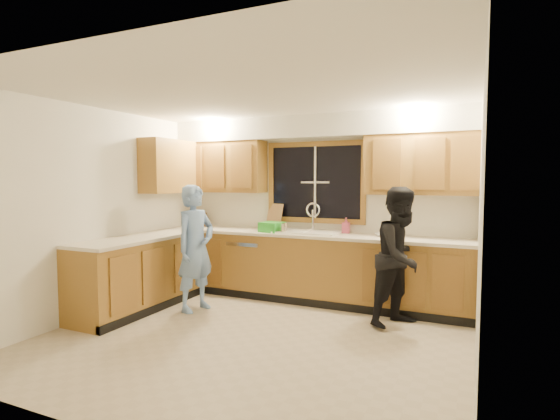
# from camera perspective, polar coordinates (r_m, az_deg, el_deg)

# --- Properties ---
(floor) EXTENTS (4.20, 4.20, 0.00)m
(floor) POSITION_cam_1_polar(r_m,az_deg,el_deg) (4.70, -3.61, -16.40)
(floor) COLOR #B7A78D
(floor) RESTS_ON ground
(ceiling) EXTENTS (4.20, 4.20, 0.00)m
(ceiling) POSITION_cam_1_polar(r_m,az_deg,el_deg) (4.49, -3.76, 15.03)
(ceiling) COLOR silver
(wall_back) EXTENTS (4.20, 0.00, 4.20)m
(wall_back) POSITION_cam_1_polar(r_m,az_deg,el_deg) (6.16, 4.65, 0.36)
(wall_back) COLOR white
(wall_back) RESTS_ON ground
(wall_left) EXTENTS (0.00, 3.80, 3.80)m
(wall_left) POSITION_cam_1_polar(r_m,az_deg,el_deg) (5.72, -22.59, -0.21)
(wall_left) COLOR white
(wall_left) RESTS_ON ground
(wall_right) EXTENTS (0.00, 3.80, 3.80)m
(wall_right) POSITION_cam_1_polar(r_m,az_deg,el_deg) (3.91, 24.63, -2.08)
(wall_right) COLOR white
(wall_right) RESTS_ON ground
(base_cabinets_back) EXTENTS (4.20, 0.60, 0.88)m
(base_cabinets_back) POSITION_cam_1_polar(r_m,az_deg,el_deg) (5.99, 3.63, -7.56)
(base_cabinets_back) COLOR olive
(base_cabinets_back) RESTS_ON ground
(base_cabinets_left) EXTENTS (0.60, 1.90, 0.88)m
(base_cabinets_left) POSITION_cam_1_polar(r_m,az_deg,el_deg) (5.87, -17.83, -7.99)
(base_cabinets_left) COLOR olive
(base_cabinets_left) RESTS_ON ground
(countertop_back) EXTENTS (4.20, 0.63, 0.04)m
(countertop_back) POSITION_cam_1_polar(r_m,az_deg,el_deg) (5.90, 3.60, -3.21)
(countertop_back) COLOR beige
(countertop_back) RESTS_ON base_cabinets_back
(countertop_left) EXTENTS (0.63, 1.90, 0.04)m
(countertop_left) POSITION_cam_1_polar(r_m,az_deg,el_deg) (5.78, -17.82, -3.54)
(countertop_left) COLOR beige
(countertop_left) RESTS_ON base_cabinets_left
(upper_cabinets_left) EXTENTS (1.35, 0.33, 0.75)m
(upper_cabinets_left) POSITION_cam_1_polar(r_m,az_deg,el_deg) (6.63, -7.55, 5.57)
(upper_cabinets_left) COLOR olive
(upper_cabinets_left) RESTS_ON wall_back
(upper_cabinets_right) EXTENTS (1.35, 0.33, 0.75)m
(upper_cabinets_right) POSITION_cam_1_polar(r_m,az_deg,el_deg) (5.67, 17.86, 5.68)
(upper_cabinets_right) COLOR olive
(upper_cabinets_right) RESTS_ON wall_back
(upper_cabinets_return) EXTENTS (0.33, 0.90, 0.75)m
(upper_cabinets_return) POSITION_cam_1_polar(r_m,az_deg,el_deg) (6.42, -14.36, 5.53)
(upper_cabinets_return) COLOR olive
(upper_cabinets_return) RESTS_ON wall_left
(soffit) EXTENTS (4.20, 0.35, 0.30)m
(soffit) POSITION_cam_1_polar(r_m,az_deg,el_deg) (6.03, 4.14, 10.76)
(soffit) COLOR silver
(soffit) RESTS_ON wall_back
(window_frame) EXTENTS (1.44, 0.03, 1.14)m
(window_frame) POSITION_cam_1_polar(r_m,az_deg,el_deg) (6.14, 4.64, 3.62)
(window_frame) COLOR black
(window_frame) RESTS_ON wall_back
(sink) EXTENTS (0.86, 0.52, 0.57)m
(sink) POSITION_cam_1_polar(r_m,az_deg,el_deg) (5.93, 3.66, -3.52)
(sink) COLOR white
(sink) RESTS_ON countertop_back
(dishwasher) EXTENTS (0.60, 0.56, 0.82)m
(dishwasher) POSITION_cam_1_polar(r_m,az_deg,el_deg) (6.33, -3.67, -7.20)
(dishwasher) COLOR white
(dishwasher) RESTS_ON floor
(stove) EXTENTS (0.58, 0.75, 0.90)m
(stove) POSITION_cam_1_polar(r_m,az_deg,el_deg) (5.47, -21.89, -8.86)
(stove) COLOR white
(stove) RESTS_ON floor
(man) EXTENTS (0.48, 0.64, 1.57)m
(man) POSITION_cam_1_polar(r_m,az_deg,el_deg) (5.57, -10.98, -4.87)
(man) COLOR #6E94D1
(man) RESTS_ON floor
(woman) EXTENTS (0.90, 0.96, 1.56)m
(woman) POSITION_cam_1_polar(r_m,az_deg,el_deg) (5.09, 15.63, -5.87)
(woman) COLOR black
(woman) RESTS_ON floor
(knife_block) EXTENTS (0.14, 0.12, 0.21)m
(knife_block) POSITION_cam_1_polar(r_m,az_deg,el_deg) (6.83, -10.06, -1.23)
(knife_block) COLOR olive
(knife_block) RESTS_ON countertop_back
(cutting_board) EXTENTS (0.30, 0.19, 0.37)m
(cutting_board) POSITION_cam_1_polar(r_m,az_deg,el_deg) (6.33, -0.73, -0.83)
(cutting_board) COLOR tan
(cutting_board) RESTS_ON countertop_back
(dish_crate) EXTENTS (0.34, 0.33, 0.14)m
(dish_crate) POSITION_cam_1_polar(r_m,az_deg,el_deg) (6.00, -1.04, -2.24)
(dish_crate) COLOR green
(dish_crate) RESTS_ON countertop_back
(soap_bottle) EXTENTS (0.10, 0.10, 0.21)m
(soap_bottle) POSITION_cam_1_polar(r_m,az_deg,el_deg) (5.93, 8.62, -1.99)
(soap_bottle) COLOR #D75177
(soap_bottle) RESTS_ON countertop_back
(bowl) EXTENTS (0.25, 0.25, 0.05)m
(bowl) POSITION_cam_1_polar(r_m,az_deg,el_deg) (5.69, 13.38, -3.12)
(bowl) COLOR silver
(bowl) RESTS_ON countertop_back
(can_left) EXTENTS (0.09, 0.09, 0.13)m
(can_left) POSITION_cam_1_polar(r_m,az_deg,el_deg) (5.95, 0.59, -2.30)
(can_left) COLOR beige
(can_left) RESTS_ON countertop_back
(can_right) EXTENTS (0.07, 0.07, 0.13)m
(can_right) POSITION_cam_1_polar(r_m,az_deg,el_deg) (5.84, 0.42, -2.44)
(can_right) COLOR beige
(can_right) RESTS_ON countertop_back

